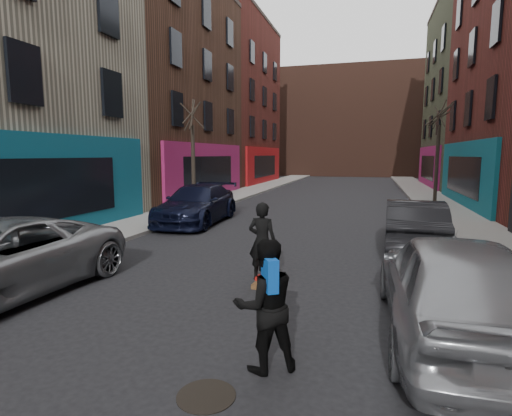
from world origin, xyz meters
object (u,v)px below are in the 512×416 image
Objects in this scene: parked_right_end at (414,225)px; manhole at (206,396)px; tree_right_far at (438,142)px; skateboarder at (262,241)px; skateboard at (262,282)px; parked_left_end at (197,204)px; pedestrian at (265,305)px; parked_right_far at (455,286)px; tree_left_far at (193,143)px.

parked_right_end is 6.48× the size of manhole.
skateboarder is at bearing -109.18° from tree_right_far.
manhole is at bearing 100.26° from skateboarder.
tree_right_far is at bearing 75.08° from skateboard.
pedestrian is at bearing -63.96° from parked_left_end.
tree_left_far is at bearing -52.09° from parked_right_far.
skateboard is at bearing -106.22° from pedestrian.
tree_right_far is at bearing -98.09° from parked_right_far.
skateboard is at bearing -27.67° from parked_right_far.
skateboarder is at bearing -58.57° from tree_left_far.
tree_left_far is 16.25m from parked_right_far.
parked_right_far is at bearing 157.45° from skateboarder.
parked_left_end is at bearing 128.28° from skateboard.
parked_right_far is 3.95m from manhole.
parked_right_far is 6.12m from parked_right_end.
parked_left_end is 1.08× the size of parked_right_far.
parked_right_far is 3.90m from skateboarder.
skateboarder is (-3.48, 1.76, 0.10)m from parked_right_far.
parked_right_far is 6.25× the size of skateboard.
tree_left_far reaches higher than pedestrian.
parked_left_end is 6.76× the size of skateboard.
tree_right_far is 18.85m from parked_right_far.
parked_right_far is (10.06, -12.51, -2.53)m from tree_left_far.
tree_left_far is 16.17m from pedestrian.
parked_left_end is 8.33m from skateboard.
tree_left_far is 3.80× the size of skateboarder.
parked_right_far is at bearing -51.22° from tree_left_far.
pedestrian is (-4.88, -20.10, -2.65)m from tree_right_far.
manhole is (0.43, -4.12, -0.04)m from skateboard.
manhole is (-5.39, -20.88, -3.52)m from tree_right_far.
tree_right_far is at bearing 40.69° from parked_left_end.
parked_right_far is 7.15× the size of manhole.
pedestrian is (5.59, -10.22, 0.10)m from parked_left_end.
pedestrian is (7.52, -14.10, -2.50)m from tree_left_far.
tree_right_far reaches higher than pedestrian.
parked_left_end is 3.09× the size of pedestrian.
skateboarder is 3.48m from pedestrian.
manhole is at bearing -79.74° from skateboard.
skateboarder is 0.98× the size of pedestrian.
tree_right_far is 3.97× the size of skateboarder.
tree_left_far is 12.21m from parked_right_end.
parked_left_end is at bearing -47.61° from parked_right_far.
skateboard is 4.15m from manhole.
pedestrian is at bearing -69.96° from skateboard.
skateboard is at bearing 53.62° from parked_right_end.
tree_left_far is 5.05m from parked_left_end.
pedestrian is at bearing 31.14° from parked_right_far.
parked_left_end reaches higher than skateboard.
parked_right_far is 1.10× the size of parked_right_end.
tree_right_far is (12.40, 6.00, 0.15)m from tree_left_far.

